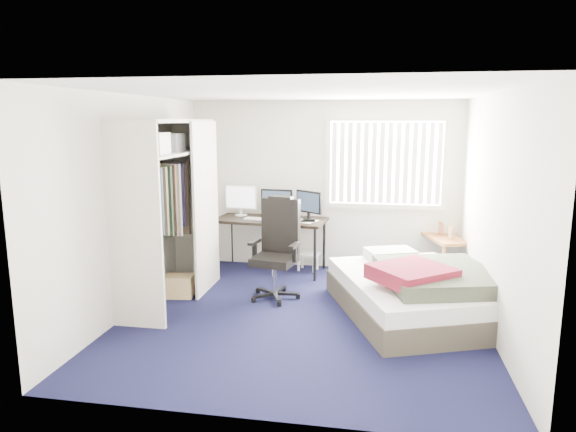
# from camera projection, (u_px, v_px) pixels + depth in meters

# --- Properties ---
(ground) EXTENTS (4.20, 4.20, 0.00)m
(ground) POSITION_uv_depth(u_px,v_px,m) (303.00, 316.00, 5.87)
(ground) COLOR black
(ground) RESTS_ON ground
(room_shell) EXTENTS (4.20, 4.20, 4.20)m
(room_shell) POSITION_uv_depth(u_px,v_px,m) (303.00, 185.00, 5.59)
(room_shell) COLOR silver
(room_shell) RESTS_ON ground
(window_assembly) EXTENTS (1.72, 0.09, 1.32)m
(window_assembly) POSITION_uv_depth(u_px,v_px,m) (386.00, 163.00, 7.40)
(window_assembly) COLOR white
(window_assembly) RESTS_ON ground
(closet) EXTENTS (0.64, 1.84, 2.22)m
(closet) POSITION_uv_depth(u_px,v_px,m) (169.00, 193.00, 6.16)
(closet) COLOR beige
(closet) RESTS_ON ground
(desk) EXTENTS (1.67, 0.90, 1.25)m
(desk) POSITION_uv_depth(u_px,v_px,m) (271.00, 217.00, 7.54)
(desk) COLOR black
(desk) RESTS_ON ground
(office_chair) EXTENTS (0.69, 0.69, 1.27)m
(office_chair) POSITION_uv_depth(u_px,v_px,m) (277.00, 259.00, 6.47)
(office_chair) COLOR black
(office_chair) RESTS_ON ground
(footstool) EXTENTS (0.36, 0.31, 0.26)m
(footstool) POSITION_uv_depth(u_px,v_px,m) (308.00, 257.00, 7.65)
(footstool) COLOR white
(footstool) RESTS_ON ground
(nightstand) EXTENTS (0.67, 0.95, 0.77)m
(nightstand) POSITION_uv_depth(u_px,v_px,m) (444.00, 241.00, 7.26)
(nightstand) COLOR brown
(nightstand) RESTS_ON ground
(bed) EXTENTS (2.16, 2.46, 0.67)m
(bed) POSITION_uv_depth(u_px,v_px,m) (417.00, 291.00, 5.87)
(bed) COLOR #413A2F
(bed) RESTS_ON ground
(pine_box) EXTENTS (0.40, 0.32, 0.27)m
(pine_box) POSITION_uv_depth(u_px,v_px,m) (179.00, 286.00, 6.51)
(pine_box) COLOR tan
(pine_box) RESTS_ON ground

